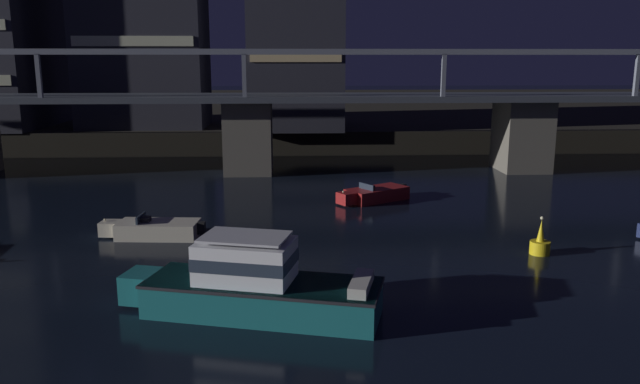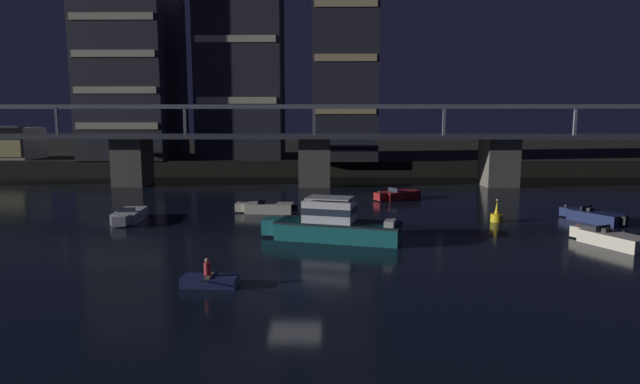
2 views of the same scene
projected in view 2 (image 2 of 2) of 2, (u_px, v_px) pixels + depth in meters
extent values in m
plane|color=black|center=(295.00, 283.00, 24.90)|extent=(400.00, 400.00, 0.00)
cube|color=black|center=(321.00, 151.00, 108.81)|extent=(240.00, 80.00, 2.20)
cube|color=#605B51|center=(133.00, 162.00, 61.39)|extent=(3.60, 4.40, 5.55)
cube|color=#605B51|center=(315.00, 162.00, 61.06)|extent=(3.60, 4.40, 5.55)
cube|color=#605B51|center=(499.00, 162.00, 60.72)|extent=(3.60, 4.40, 5.55)
cube|color=#3D424C|center=(315.00, 136.00, 60.64)|extent=(92.23, 6.40, 0.45)
cube|color=slate|center=(314.00, 106.00, 57.29)|extent=(92.23, 0.36, 0.36)
cube|color=slate|center=(315.00, 107.00, 63.03)|extent=(92.23, 0.36, 0.36)
cube|color=slate|center=(57.00, 121.00, 57.96)|extent=(0.30, 0.30, 3.20)
cube|color=slate|center=(185.00, 121.00, 57.73)|extent=(0.30, 0.30, 3.20)
cube|color=slate|center=(314.00, 121.00, 57.51)|extent=(0.30, 0.30, 3.20)
cube|color=slate|center=(444.00, 121.00, 57.29)|extent=(0.30, 0.30, 3.20)
cube|color=slate|center=(575.00, 121.00, 57.07)|extent=(0.30, 0.30, 3.20)
cube|color=#282833|center=(133.00, 76.00, 74.47)|extent=(11.90, 13.65, 23.37)
cube|color=beige|center=(117.00, 126.00, 68.64)|extent=(10.94, 0.10, 0.90)
cube|color=beige|center=(115.00, 90.00, 67.99)|extent=(10.94, 0.10, 0.90)
cube|color=beige|center=(113.00, 53.00, 67.33)|extent=(10.94, 0.10, 0.90)
cube|color=beige|center=(111.00, 16.00, 66.68)|extent=(10.94, 0.10, 0.90)
cube|color=#282833|center=(240.00, 13.00, 72.11)|extent=(11.73, 8.06, 40.29)
cube|color=beige|center=(236.00, 100.00, 69.76)|extent=(10.79, 0.10, 0.90)
cube|color=beige|center=(235.00, 39.00, 68.63)|extent=(10.79, 0.10, 0.90)
cube|color=#282833|center=(345.00, 37.00, 71.17)|extent=(8.66, 10.99, 33.38)
cube|color=beige|center=(345.00, 110.00, 67.08)|extent=(7.96, 0.10, 0.90)
cube|color=beige|center=(346.00, 57.00, 66.15)|extent=(7.96, 0.10, 0.90)
cube|color=beige|center=(346.00, 3.00, 65.21)|extent=(7.96, 0.10, 0.90)
cube|color=#196066|center=(338.00, 231.00, 33.75)|extent=(8.40, 4.54, 1.20)
cube|color=#196066|center=(273.00, 226.00, 34.94)|extent=(1.43, 1.66, 1.04)
cube|color=black|center=(338.00, 222.00, 33.67)|extent=(8.49, 4.63, 0.10)
cube|color=white|center=(329.00, 211.00, 33.72)|extent=(3.63, 2.84, 1.40)
cube|color=#283342|center=(329.00, 210.00, 33.72)|extent=(3.68, 2.89, 0.44)
cube|color=silver|center=(330.00, 198.00, 33.61)|extent=(3.26, 2.56, 0.08)
cube|color=#B7B2A8|center=(391.00, 222.00, 32.74)|extent=(1.11, 2.16, 0.36)
cube|color=maroon|center=(400.00, 195.00, 50.96)|extent=(4.26, 3.62, 0.80)
cube|color=maroon|center=(380.00, 196.00, 49.70)|extent=(1.29, 1.32, 0.70)
cube|color=#283342|center=(393.00, 190.00, 50.43)|extent=(0.81, 1.19, 0.36)
cube|color=#262628|center=(395.00, 190.00, 50.57)|extent=(0.64, 0.69, 0.24)
cube|color=black|center=(416.00, 192.00, 52.07)|extent=(0.50, 0.50, 0.60)
sphere|color=beige|center=(378.00, 192.00, 49.51)|extent=(0.12, 0.12, 0.12)
cube|color=beige|center=(614.00, 240.00, 32.05)|extent=(3.29, 4.30, 0.80)
cube|color=beige|center=(581.00, 232.00, 34.22)|extent=(1.28, 1.24, 0.70)
cube|color=#283342|center=(602.00, 228.00, 32.74)|extent=(1.26, 0.66, 0.36)
cube|color=#262628|center=(606.00, 230.00, 32.52)|extent=(0.68, 0.60, 0.24)
sphere|color=red|center=(578.00, 224.00, 34.38)|extent=(0.12, 0.12, 0.12)
cube|color=silver|center=(130.00, 215.00, 40.22)|extent=(2.16, 4.06, 0.80)
cube|color=silver|center=(120.00, 221.00, 37.84)|extent=(1.07, 0.99, 0.70)
cube|color=#283342|center=(126.00, 210.00, 39.30)|extent=(1.35, 0.22, 0.36)
cube|color=#262628|center=(127.00, 210.00, 39.55)|extent=(0.59, 0.45, 0.24)
cube|color=black|center=(137.00, 209.00, 42.33)|extent=(0.39, 0.39, 0.60)
sphere|color=beige|center=(119.00, 216.00, 37.53)|extent=(0.12, 0.12, 0.12)
cube|color=beige|center=(270.00, 208.00, 43.53)|extent=(4.04, 2.11, 0.80)
cube|color=beige|center=(241.00, 207.00, 43.76)|extent=(0.98, 1.06, 0.70)
cube|color=#283342|center=(259.00, 201.00, 43.53)|extent=(0.21, 1.35, 0.36)
cube|color=#262628|center=(262.00, 202.00, 43.52)|extent=(0.44, 0.59, 0.24)
cube|color=black|center=(295.00, 207.00, 43.31)|extent=(0.39, 0.39, 0.60)
sphere|color=beige|center=(238.00, 202.00, 43.72)|extent=(0.12, 0.12, 0.12)
cube|color=#19234C|center=(596.00, 217.00, 39.52)|extent=(3.50, 4.29, 0.80)
cube|color=#19234C|center=(568.00, 212.00, 41.60)|extent=(1.31, 1.27, 0.70)
cube|color=#283342|center=(586.00, 208.00, 40.18)|extent=(1.22, 0.75, 0.36)
cube|color=#262628|center=(589.00, 209.00, 39.97)|extent=(0.68, 0.62, 0.24)
cube|color=black|center=(624.00, 221.00, 37.64)|extent=(0.49, 0.49, 0.60)
sphere|color=beige|center=(566.00, 206.00, 41.76)|extent=(0.12, 0.12, 0.12)
cylinder|color=yellow|center=(496.00, 218.00, 39.75)|extent=(0.90, 0.90, 0.60)
cone|color=yellow|center=(497.00, 208.00, 39.64)|extent=(0.36, 0.36, 1.00)
sphere|color=#F2EAB2|center=(497.00, 200.00, 39.55)|extent=(0.16, 0.16, 0.16)
cube|color=#19234C|center=(210.00, 281.00, 24.45)|extent=(2.65, 1.21, 0.48)
cube|color=#7F6647|center=(210.00, 276.00, 24.41)|extent=(0.24, 1.00, 0.06)
cylinder|color=#B22633|center=(207.00, 269.00, 24.37)|extent=(0.32, 0.32, 0.60)
sphere|color=tan|center=(207.00, 260.00, 24.31)|extent=(0.22, 0.22, 0.22)
cylinder|color=olive|center=(203.00, 281.00, 23.36)|extent=(0.12, 1.52, 0.59)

